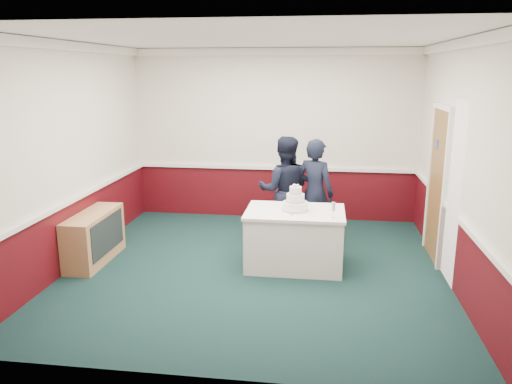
# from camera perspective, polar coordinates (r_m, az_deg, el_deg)

# --- Properties ---
(ground) EXTENTS (5.00, 5.00, 0.00)m
(ground) POSITION_cam_1_polar(r_m,az_deg,el_deg) (6.85, -0.05, -8.77)
(ground) COLOR #14302B
(ground) RESTS_ON ground
(room_shell) EXTENTS (5.00, 5.00, 3.00)m
(room_shell) POSITION_cam_1_polar(r_m,az_deg,el_deg) (6.95, 1.29, 8.32)
(room_shell) COLOR silver
(room_shell) RESTS_ON ground
(sideboard) EXTENTS (0.41, 1.20, 0.70)m
(sideboard) POSITION_cam_1_polar(r_m,az_deg,el_deg) (7.35, -18.00, -4.95)
(sideboard) COLOR tan
(sideboard) RESTS_ON ground
(cake_table) EXTENTS (1.32, 0.92, 0.79)m
(cake_table) POSITION_cam_1_polar(r_m,az_deg,el_deg) (6.84, 4.43, -5.26)
(cake_table) COLOR white
(cake_table) RESTS_ON ground
(wedding_cake) EXTENTS (0.35, 0.35, 0.36)m
(wedding_cake) POSITION_cam_1_polar(r_m,az_deg,el_deg) (6.69, 4.51, -1.22)
(wedding_cake) COLOR white
(wedding_cake) RESTS_ON cake_table
(cake_knife) EXTENTS (0.02, 0.22, 0.00)m
(cake_knife) POSITION_cam_1_polar(r_m,az_deg,el_deg) (6.53, 4.13, -2.57)
(cake_knife) COLOR silver
(cake_knife) RESTS_ON cake_table
(champagne_flute) EXTENTS (0.05, 0.05, 0.21)m
(champagne_flute) POSITION_cam_1_polar(r_m,az_deg,el_deg) (6.40, 8.84, -1.77)
(champagne_flute) COLOR silver
(champagne_flute) RESTS_ON cake_table
(person_man) EXTENTS (0.85, 0.69, 1.66)m
(person_man) POSITION_cam_1_polar(r_m,az_deg,el_deg) (7.66, 3.26, 0.20)
(person_man) COLOR black
(person_man) RESTS_ON ground
(person_woman) EXTENTS (0.71, 0.62, 1.65)m
(person_woman) POSITION_cam_1_polar(r_m,az_deg,el_deg) (7.56, 6.73, -0.10)
(person_woman) COLOR black
(person_woman) RESTS_ON ground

